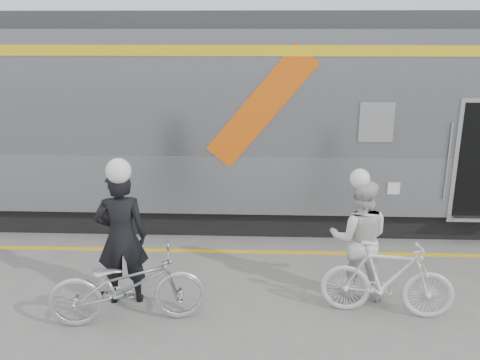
# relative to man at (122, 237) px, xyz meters

# --- Properties ---
(ground) EXTENTS (90.00, 90.00, 0.00)m
(ground) POSITION_rel_man_xyz_m (1.87, -0.42, -0.99)
(ground) COLOR slate
(ground) RESTS_ON ground
(train) EXTENTS (24.00, 3.17, 4.10)m
(train) POSITION_rel_man_xyz_m (3.76, 3.77, 1.06)
(train) COLOR black
(train) RESTS_ON ground
(safety_strip) EXTENTS (24.00, 0.12, 0.01)m
(safety_strip) POSITION_rel_man_xyz_m (1.87, 1.73, -0.99)
(safety_strip) COLOR yellow
(safety_strip) RESTS_ON ground
(man) EXTENTS (0.80, 0.60, 1.98)m
(man) POSITION_rel_man_xyz_m (0.00, 0.00, 0.00)
(man) COLOR black
(man) RESTS_ON ground
(bicycle_left) EXTENTS (2.17, 1.10, 1.09)m
(bicycle_left) POSITION_rel_man_xyz_m (0.20, -0.55, -0.44)
(bicycle_left) COLOR #B6B9BE
(bicycle_left) RESTS_ON ground
(woman) EXTENTS (0.95, 0.79, 1.78)m
(woman) POSITION_rel_man_xyz_m (3.39, 0.32, -0.10)
(woman) COLOR silver
(woman) RESTS_ON ground
(bicycle_right) EXTENTS (1.85, 0.75, 1.08)m
(bicycle_right) POSITION_rel_man_xyz_m (3.69, -0.23, -0.45)
(bicycle_right) COLOR silver
(bicycle_right) RESTS_ON ground
(helmet_man) EXTENTS (0.34, 0.34, 0.34)m
(helmet_man) POSITION_rel_man_xyz_m (0.00, 0.00, 1.16)
(helmet_man) COLOR white
(helmet_man) RESTS_ON man
(helmet_woman) EXTENTS (0.28, 0.28, 0.28)m
(helmet_woman) POSITION_rel_man_xyz_m (3.39, 0.32, 0.93)
(helmet_woman) COLOR white
(helmet_woman) RESTS_ON woman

